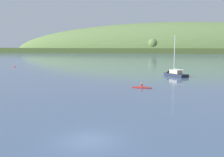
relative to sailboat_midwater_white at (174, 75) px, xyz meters
name	(u,v)px	position (x,y,z in m)	size (l,w,h in m)	color
ground	(88,140)	(-9.03, -42.22, -0.29)	(1400.00, 1400.00, 0.00)	#425675
far_shoreline_hill	(168,52)	(7.92, 221.21, -0.08)	(482.64, 97.04, 67.39)	#3C4E24
sailboat_midwater_white	(174,75)	(0.00, 0.00, 0.00)	(5.95, 6.65, 10.66)	#232328
canoe_with_paddler	(142,87)	(-6.51, -18.22, -0.19)	(3.62, 1.50, 1.02)	maroon
mooring_buoy_foreground	(15,67)	(-52.15, 16.51, -0.29)	(0.61, 0.61, 0.69)	red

